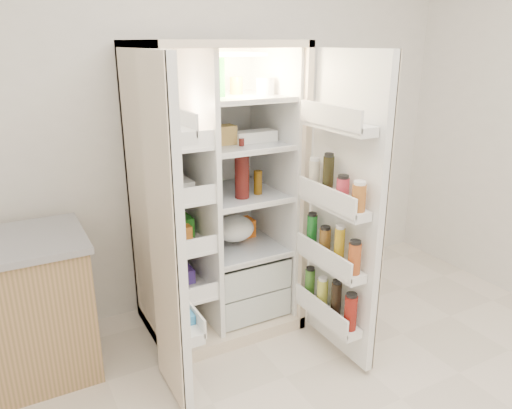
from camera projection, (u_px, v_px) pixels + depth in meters
wall_back at (201, 111)px, 3.22m from camera, size 4.00×0.02×2.70m
refrigerator at (215, 214)px, 3.09m from camera, size 0.92×0.70×1.80m
freezer_door at (167, 240)px, 2.31m from camera, size 0.15×0.40×1.72m
fridge_door at (343, 217)px, 2.69m from camera, size 0.17×0.58×1.72m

